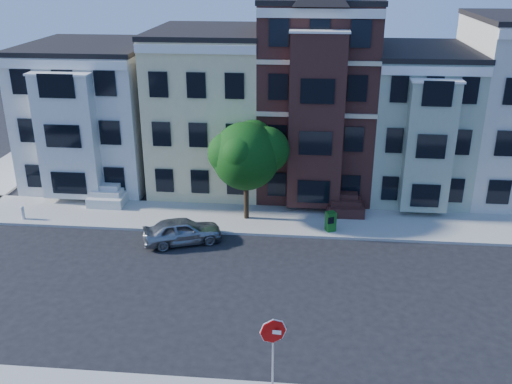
# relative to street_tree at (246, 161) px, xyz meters

# --- Properties ---
(ground) EXTENTS (120.00, 120.00, 0.00)m
(ground) POSITION_rel_street_tree_xyz_m (3.91, -8.04, -3.74)
(ground) COLOR black
(far_sidewalk) EXTENTS (60.00, 4.00, 0.15)m
(far_sidewalk) POSITION_rel_street_tree_xyz_m (3.91, -0.04, -3.67)
(far_sidewalk) COLOR #9E9B93
(far_sidewalk) RESTS_ON ground
(house_white) EXTENTS (8.00, 9.00, 9.00)m
(house_white) POSITION_rel_street_tree_xyz_m (-11.09, 6.46, 0.76)
(house_white) COLOR silver
(house_white) RESTS_ON ground
(house_yellow) EXTENTS (7.00, 9.00, 10.00)m
(house_yellow) POSITION_rel_street_tree_xyz_m (-3.09, 6.46, 1.26)
(house_yellow) COLOR beige
(house_yellow) RESTS_ON ground
(house_brown) EXTENTS (7.00, 9.00, 12.00)m
(house_brown) POSITION_rel_street_tree_xyz_m (3.91, 6.46, 2.26)
(house_brown) COLOR #391A17
(house_brown) RESTS_ON ground
(house_green) EXTENTS (6.00, 9.00, 9.00)m
(house_green) POSITION_rel_street_tree_xyz_m (10.41, 6.46, 0.76)
(house_green) COLOR #96A48B
(house_green) RESTS_ON ground
(street_tree) EXTENTS (8.07, 8.07, 7.18)m
(street_tree) POSITION_rel_street_tree_xyz_m (0.00, 0.00, 0.00)
(street_tree) COLOR #10450F
(street_tree) RESTS_ON far_sidewalk
(parked_car) EXTENTS (4.55, 3.09, 1.44)m
(parked_car) POSITION_rel_street_tree_xyz_m (-3.15, -3.24, -3.02)
(parked_car) COLOR gray
(parked_car) RESTS_ON ground
(newspaper_box) EXTENTS (0.65, 0.62, 1.13)m
(newspaper_box) POSITION_rel_street_tree_xyz_m (4.91, -1.25, -3.03)
(newspaper_box) COLOR #165C1B
(newspaper_box) RESTS_ON far_sidewalk
(fire_hydrant) EXTENTS (0.29, 0.29, 0.64)m
(fire_hydrant) POSITION_rel_street_tree_xyz_m (-13.09, -1.39, -3.27)
(fire_hydrant) COLOR silver
(fire_hydrant) RESTS_ON far_sidewalk
(stop_sign) EXTENTS (0.96, 0.19, 3.48)m
(stop_sign) POSITION_rel_street_tree_xyz_m (2.54, -14.57, -1.85)
(stop_sign) COLOR #B00403
(stop_sign) RESTS_ON near_sidewalk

